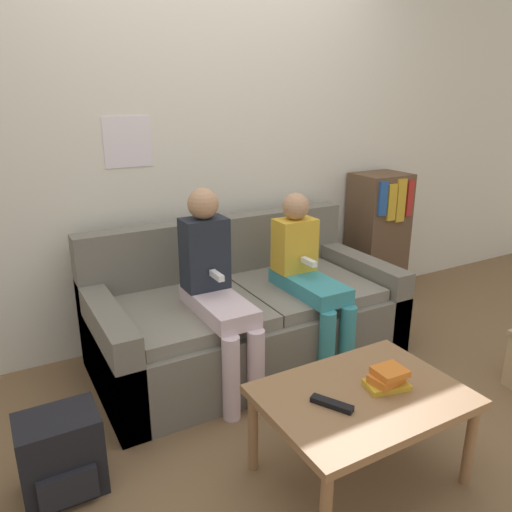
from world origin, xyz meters
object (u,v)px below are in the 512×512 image
at_px(person_right, 308,274).
at_px(bookshelf, 377,238).
at_px(couch, 245,317).
at_px(tv_remote, 332,404).
at_px(coffee_table, 362,403).
at_px(person_left, 216,285).
at_px(backpack, 61,455).

xyz_separation_m(person_right, bookshelf, (1.03, 0.54, -0.06)).
bearing_deg(couch, tv_remote, -101.20).
xyz_separation_m(coffee_table, bookshelf, (1.39, 1.45, 0.14)).
distance_m(coffee_table, person_left, 0.98).
bearing_deg(couch, person_left, -143.90).
bearing_deg(couch, person_right, -35.41).
distance_m(couch, coffee_table, 1.14).
height_order(person_right, tv_remote, person_right).
relative_size(bookshelf, backpack, 2.86).
distance_m(coffee_table, person_right, 1.01).
bearing_deg(couch, bookshelf, 13.60).
bearing_deg(coffee_table, backpack, 154.55).
height_order(couch, bookshelf, bookshelf).
relative_size(couch, tv_remote, 10.70).
bearing_deg(backpack, tv_remote, -29.81).
height_order(bookshelf, backpack, bookshelf).
bearing_deg(coffee_table, couch, 86.99).
distance_m(person_left, tv_remote, 0.96).
xyz_separation_m(person_left, bookshelf, (1.61, 0.53, -0.10)).
height_order(tv_remote, bookshelf, bookshelf).
xyz_separation_m(person_right, tv_remote, (-0.53, -0.93, -0.14)).
bearing_deg(tv_remote, backpack, 121.12).
height_order(coffee_table, person_right, person_right).
bearing_deg(coffee_table, person_left, 103.33).
distance_m(coffee_table, bookshelf, 2.02).
xyz_separation_m(couch, backpack, (-1.17, -0.61, -0.10)).
bearing_deg(person_right, tv_remote, -119.82).
relative_size(person_right, bookshelf, 1.02).
xyz_separation_m(coffee_table, person_right, (0.36, 0.92, 0.20)).
height_order(couch, person_left, person_left).
height_order(person_left, person_right, person_left).
distance_m(person_right, bookshelf, 1.16).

